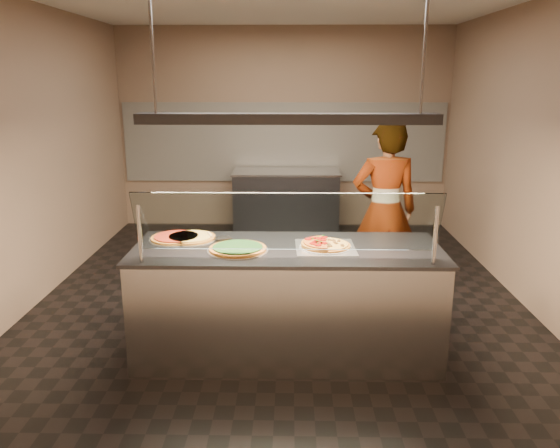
{
  "coord_description": "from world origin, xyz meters",
  "views": [
    {
      "loc": [
        0.1,
        -5.4,
        2.24
      ],
      "look_at": [
        0.02,
        -0.81,
        1.02
      ],
      "focal_mm": 35.0,
      "sensor_mm": 36.0,
      "label": 1
    }
  ],
  "objects_px": {
    "pizza_spinach": "(238,248)",
    "heat_lamp_housing": "(288,119)",
    "pizza_tomato": "(176,237)",
    "half_pizza_sausage": "(337,244)",
    "pizza_cheese": "(191,237)",
    "half_pizza_pepperoni": "(314,243)",
    "worker": "(385,210)",
    "perforated_tray": "(325,247)",
    "sneeze_guard": "(287,223)",
    "serving_counter": "(287,301)",
    "prep_table": "(286,202)",
    "pizza_spatula": "(215,236)"
  },
  "relations": [
    {
      "from": "sneeze_guard",
      "to": "pizza_spatula",
      "type": "xyz_separation_m",
      "value": [
        -0.61,
        0.57,
        -0.27
      ]
    },
    {
      "from": "worker",
      "to": "serving_counter",
      "type": "bearing_deg",
      "value": 48.53
    },
    {
      "from": "sneeze_guard",
      "to": "serving_counter",
      "type": "bearing_deg",
      "value": 90.0
    },
    {
      "from": "pizza_spinach",
      "to": "serving_counter",
      "type": "bearing_deg",
      "value": 13.63
    },
    {
      "from": "pizza_cheese",
      "to": "prep_table",
      "type": "bearing_deg",
      "value": 77.51
    },
    {
      "from": "half_pizza_pepperoni",
      "to": "pizza_spatula",
      "type": "bearing_deg",
      "value": 164.53
    },
    {
      "from": "pizza_cheese",
      "to": "worker",
      "type": "xyz_separation_m",
      "value": [
        1.82,
        1.08,
        -0.02
      ]
    },
    {
      "from": "sneeze_guard",
      "to": "worker",
      "type": "height_order",
      "value": "worker"
    },
    {
      "from": "perforated_tray",
      "to": "half_pizza_pepperoni",
      "type": "relative_size",
      "value": 1.23
    },
    {
      "from": "half_pizza_sausage",
      "to": "pizza_cheese",
      "type": "height_order",
      "value": "half_pizza_sausage"
    },
    {
      "from": "half_pizza_sausage",
      "to": "pizza_cheese",
      "type": "bearing_deg",
      "value": 169.45
    },
    {
      "from": "pizza_spatula",
      "to": "half_pizza_pepperoni",
      "type": "bearing_deg",
      "value": -15.47
    },
    {
      "from": "sneeze_guard",
      "to": "worker",
      "type": "bearing_deg",
      "value": 58.67
    },
    {
      "from": "pizza_spatula",
      "to": "heat_lamp_housing",
      "type": "relative_size",
      "value": 0.1
    },
    {
      "from": "half_pizza_pepperoni",
      "to": "worker",
      "type": "height_order",
      "value": "worker"
    },
    {
      "from": "worker",
      "to": "pizza_spinach",
      "type": "bearing_deg",
      "value": 41.19
    },
    {
      "from": "pizza_tomato",
      "to": "half_pizza_sausage",
      "type": "bearing_deg",
      "value": -9.4
    },
    {
      "from": "sneeze_guard",
      "to": "pizza_cheese",
      "type": "height_order",
      "value": "sneeze_guard"
    },
    {
      "from": "worker",
      "to": "heat_lamp_housing",
      "type": "xyz_separation_m",
      "value": [
        -1.0,
        -1.3,
        1.02
      ]
    },
    {
      "from": "pizza_spinach",
      "to": "pizza_cheese",
      "type": "height_order",
      "value": "pizza_spinach"
    },
    {
      "from": "pizza_spatula",
      "to": "pizza_spinach",
      "type": "bearing_deg",
      "value": -55.34
    },
    {
      "from": "pizza_spatula",
      "to": "perforated_tray",
      "type": "bearing_deg",
      "value": -13.99
    },
    {
      "from": "perforated_tray",
      "to": "sneeze_guard",
      "type": "bearing_deg",
      "value": -132.38
    },
    {
      "from": "worker",
      "to": "pizza_cheese",
      "type": "bearing_deg",
      "value": 26.74
    },
    {
      "from": "pizza_spinach",
      "to": "heat_lamp_housing",
      "type": "xyz_separation_m",
      "value": [
        0.39,
        0.09,
        1.0
      ]
    },
    {
      "from": "pizza_spinach",
      "to": "pizza_tomato",
      "type": "xyz_separation_m",
      "value": [
        -0.55,
        0.31,
        -0.0
      ]
    },
    {
      "from": "half_pizza_sausage",
      "to": "pizza_cheese",
      "type": "distance_m",
      "value": 1.24
    },
    {
      "from": "pizza_tomato",
      "to": "heat_lamp_housing",
      "type": "relative_size",
      "value": 0.2
    },
    {
      "from": "sneeze_guard",
      "to": "perforated_tray",
      "type": "bearing_deg",
      "value": 47.62
    },
    {
      "from": "heat_lamp_housing",
      "to": "pizza_spinach",
      "type": "bearing_deg",
      "value": -166.37
    },
    {
      "from": "pizza_tomato",
      "to": "sneeze_guard",
      "type": "bearing_deg",
      "value": -30.74
    },
    {
      "from": "worker",
      "to": "perforated_tray",
      "type": "bearing_deg",
      "value": 58.2
    },
    {
      "from": "half_pizza_sausage",
      "to": "heat_lamp_housing",
      "type": "height_order",
      "value": "heat_lamp_housing"
    },
    {
      "from": "half_pizza_sausage",
      "to": "heat_lamp_housing",
      "type": "distance_m",
      "value": 1.07
    },
    {
      "from": "half_pizza_pepperoni",
      "to": "half_pizza_sausage",
      "type": "relative_size",
      "value": 1.0
    },
    {
      "from": "pizza_spinach",
      "to": "pizza_tomato",
      "type": "height_order",
      "value": "pizza_spinach"
    },
    {
      "from": "prep_table",
      "to": "heat_lamp_housing",
      "type": "relative_size",
      "value": 0.68
    },
    {
      "from": "half_pizza_sausage",
      "to": "worker",
      "type": "distance_m",
      "value": 1.43
    },
    {
      "from": "perforated_tray",
      "to": "worker",
      "type": "height_order",
      "value": "worker"
    },
    {
      "from": "worker",
      "to": "pizza_spatula",
      "type": "bearing_deg",
      "value": 29.89
    },
    {
      "from": "serving_counter",
      "to": "worker",
      "type": "relative_size",
      "value": 1.34
    },
    {
      "from": "pizza_cheese",
      "to": "pizza_spinach",
      "type": "bearing_deg",
      "value": -36.2
    },
    {
      "from": "pizza_spatula",
      "to": "heat_lamp_housing",
      "type": "distance_m",
      "value": 1.18
    },
    {
      "from": "pizza_tomato",
      "to": "prep_table",
      "type": "xyz_separation_m",
      "value": [
        0.9,
        3.53,
        -0.48
      ]
    },
    {
      "from": "pizza_spinach",
      "to": "pizza_tomato",
      "type": "bearing_deg",
      "value": 150.62
    },
    {
      "from": "sneeze_guard",
      "to": "half_pizza_sausage",
      "type": "bearing_deg",
      "value": 39.94
    },
    {
      "from": "pizza_tomato",
      "to": "worker",
      "type": "xyz_separation_m",
      "value": [
        1.94,
        1.08,
        -0.02
      ]
    },
    {
      "from": "pizza_tomato",
      "to": "heat_lamp_housing",
      "type": "xyz_separation_m",
      "value": [
        0.94,
        -0.22,
        1.01
      ]
    },
    {
      "from": "prep_table",
      "to": "half_pizza_sausage",
      "type": "bearing_deg",
      "value": -83.32
    },
    {
      "from": "sneeze_guard",
      "to": "pizza_spatula",
      "type": "relative_size",
      "value": 9.46
    }
  ]
}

